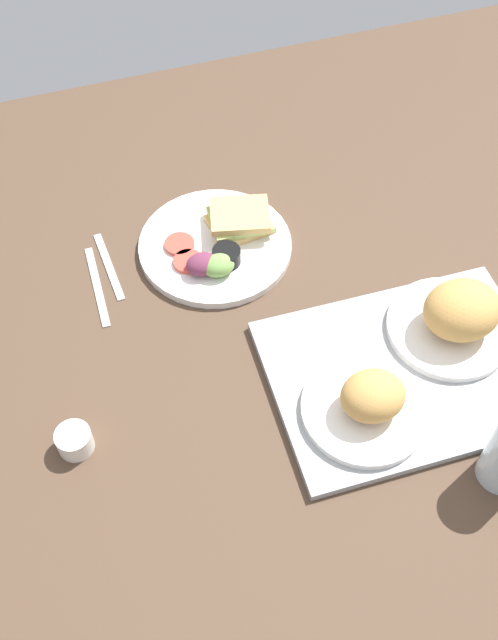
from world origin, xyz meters
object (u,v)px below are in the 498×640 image
Objects in this scene: bread_plate_near at (458,316)px; bread_plate_far at (369,402)px; plate_with_salad at (219,243)px; espresso_cup at (74,441)px; serving_tray at (407,372)px; knife at (97,286)px; fork at (109,266)px.

bread_plate_far is (20.29, 9.82, -1.30)cm from bread_plate_near.
espresso_cup is at bearing 44.25° from plate_with_salad.
serving_tray is 2.37× the size of knife.
bread_plate_near is at bearing -156.29° from serving_tray.
plate_with_salad is (11.70, -41.47, -2.82)cm from bread_plate_far.
knife is at bearing -28.39° from bread_plate_near.
plate_with_salad is (21.31, -36.34, 0.90)cm from serving_tray.
bread_plate_far is at bearing 25.82° from bread_plate_near.
plate_with_salad is 46.14cm from espresso_cup.
knife is (44.96, -34.76, -0.55)cm from serving_tray.
knife is at bearing -37.70° from serving_tray.
bread_plate_far is at bearing 105.75° from plate_with_salad.
serving_tray is at bearing -151.91° from bread_plate_far.
espresso_cup is 32.07cm from knife.
plate_with_salad is at bearing -135.75° from espresso_cup.
bread_plate_near reaches higher than fork.
fork is (20.66, -2.41, -1.45)cm from plate_with_salad.
plate_with_salad is (31.98, -31.66, -4.12)cm from bread_plate_near.
serving_tray reaches higher than knife.
knife is at bearing -48.45° from bread_plate_far.
bread_plate_near is (-10.68, -4.69, 5.02)cm from serving_tray.
serving_tray is 11.51cm from bread_plate_far.
fork is 5.00cm from knife.
bread_plate_far is at bearing 168.29° from espresso_cup.
knife is (-9.39, -30.61, -1.75)cm from espresso_cup.
bread_plate_far reaches higher than fork.
espresso_cup is (65.03, 0.54, -3.82)cm from bread_plate_near.
espresso_cup is at bearing -15.69° from knife.
espresso_cup is 36.81cm from fork.
plate_with_salad reaches higher than espresso_cup.
serving_tray is at bearing 53.66° from knife.
bread_plate_far is 1.06× the size of knife.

